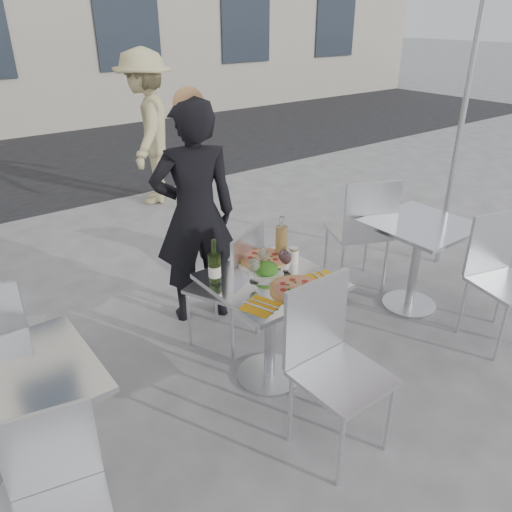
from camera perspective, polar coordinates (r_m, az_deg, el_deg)
ground at (r=3.49m, az=1.53°, el=-13.52°), size 80.00×80.00×0.00m
street_asphalt at (r=9.03m, az=-25.49°, el=9.41°), size 24.00×5.00×0.00m
main_table at (r=3.17m, az=1.65°, el=-6.01°), size 0.72×0.72×0.75m
side_table_left at (r=2.69m, az=-25.29°, el=-15.79°), size 0.72×0.72×0.75m
side_table_right at (r=4.17m, az=17.98°, el=0.94°), size 0.72×0.72×0.75m
chair_far at (r=3.49m, az=-2.51°, el=-2.55°), size 0.57×0.57×0.93m
chair_near at (r=2.75m, az=8.46°, el=-11.02°), size 0.45×0.46×0.98m
side_chair_lnear at (r=2.36m, az=-21.69°, el=-23.79°), size 0.45×0.46×0.83m
side_chair_rfar at (r=4.30m, az=12.16°, el=3.43°), size 0.62×0.63×1.02m
side_chair_rnear at (r=4.00m, az=26.08°, el=-1.28°), size 0.53×0.54×0.95m
woman_diner at (r=3.75m, az=-6.99°, el=4.67°), size 0.73×0.60×1.73m
pedestrian_b at (r=6.46m, az=-12.30°, el=14.05°), size 1.23×1.39×1.86m
pizza_near at (r=2.95m, az=4.63°, el=-3.73°), size 0.32×0.32×0.02m
pizza_far at (r=3.26m, az=0.84°, el=-0.42°), size 0.35×0.35×0.03m
salad_plate at (r=3.09m, az=1.21°, el=-1.62°), size 0.22×0.22×0.09m
wine_bottle at (r=2.96m, az=-4.76°, el=-1.31°), size 0.07×0.08×0.29m
carafe at (r=3.29m, az=2.93°, el=1.71°), size 0.08×0.08×0.29m
sugar_shaker at (r=3.25m, az=4.31°, el=0.09°), size 0.06×0.06×0.11m
wineglass_white_a at (r=2.99m, az=-0.20°, el=-1.10°), size 0.07×0.07×0.16m
wineglass_white_b at (r=3.12m, az=0.81°, el=0.20°), size 0.07×0.07×0.16m
wineglass_red_a at (r=3.07m, az=3.45°, el=-0.30°), size 0.07×0.07×0.16m
wineglass_red_b at (r=3.10m, az=3.21°, el=-0.08°), size 0.07×0.07×0.16m
napkin_left at (r=2.79m, az=0.52°, el=-5.73°), size 0.23×0.23×0.01m
napkin_right at (r=3.09m, az=7.59°, el=-2.58°), size 0.21×0.21×0.01m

